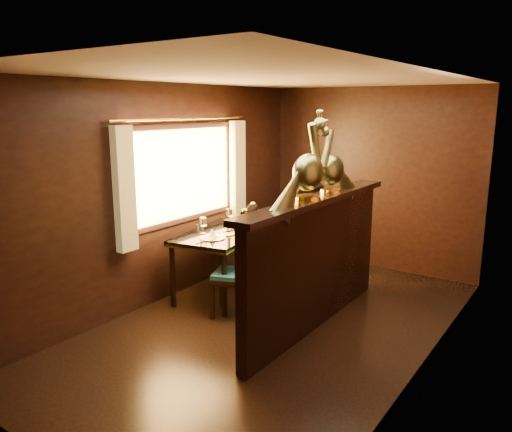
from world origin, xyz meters
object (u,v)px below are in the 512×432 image
at_px(dining_table, 223,238).
at_px(chair_right, 301,237).
at_px(peacock_left, 308,156).
at_px(chair_left, 243,259).
at_px(peacock_right, 332,156).

height_order(dining_table, chair_right, chair_right).
relative_size(dining_table, peacock_left, 1.70).
height_order(dining_table, peacock_left, peacock_left).
bearing_deg(chair_left, chair_right, 54.37).
xyz_separation_m(chair_left, peacock_left, (0.76, 0.01, 1.14)).
xyz_separation_m(dining_table, peacock_right, (1.33, 0.14, 1.03)).
xyz_separation_m(peacock_left, peacock_right, (0.00, 0.50, -0.05)).
xyz_separation_m(chair_left, chair_right, (0.21, 0.87, 0.08)).
distance_m(chair_left, peacock_right, 1.43).
bearing_deg(dining_table, chair_right, 22.22).
distance_m(dining_table, peacock_left, 1.75).
height_order(chair_left, chair_right, chair_right).
xyz_separation_m(chair_right, peacock_left, (0.55, -0.86, 1.06)).
distance_m(dining_table, peacock_right, 1.69).
bearing_deg(peacock_left, chair_right, 122.56).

